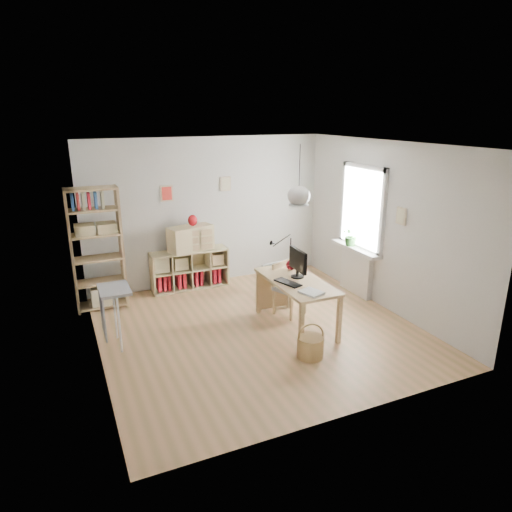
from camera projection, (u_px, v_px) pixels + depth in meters
name	position (u px, v px, depth m)	size (l,w,h in m)	color
ground	(258.00, 329.00, 6.84)	(4.50, 4.50, 0.00)	tan
room_shell	(299.00, 196.00, 6.32)	(4.50, 4.50, 4.50)	silver
window_unit	(363.00, 208.00, 7.76)	(0.07, 1.16, 1.46)	white
radiator	(356.00, 272.00, 8.09)	(0.10, 0.80, 0.80)	silver
windowsill	(356.00, 249.00, 7.95)	(0.22, 1.20, 0.06)	silver
desk	(296.00, 286.00, 6.73)	(0.70, 1.50, 0.75)	tan
cube_shelf	(188.00, 272.00, 8.38)	(1.40, 0.38, 0.72)	tan
tall_bookshelf	(96.00, 244.00, 7.29)	(0.80, 0.38, 2.00)	tan
side_table	(110.00, 301.00, 6.15)	(0.40, 0.55, 0.85)	#97989A
chair	(287.00, 285.00, 7.25)	(0.54, 0.54, 0.84)	#97989A
wicker_basket	(310.00, 346.00, 6.02)	(0.35, 0.35, 0.49)	#9E7947
storage_chest	(282.00, 286.00, 8.00)	(0.65, 0.71, 0.58)	#AFAFAB
monitor	(298.00, 262.00, 6.75)	(0.20, 0.50, 0.43)	black
keyboard	(288.00, 283.00, 6.57)	(0.16, 0.43, 0.02)	black
task_lamp	(280.00, 248.00, 7.15)	(0.44, 0.16, 0.47)	black
yarn_ball	(291.00, 265.00, 7.12)	(0.16, 0.16, 0.16)	#4C0A12
paper_tray	(311.00, 292.00, 6.20)	(0.24, 0.29, 0.03)	silver
drawer_chest	(191.00, 238.00, 8.17)	(0.79, 0.36, 0.45)	tan
red_vase	(193.00, 220.00, 8.09)	(0.17, 0.17, 0.20)	maroon
potted_plant	(351.00, 235.00, 7.99)	(0.33, 0.28, 0.36)	#286024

